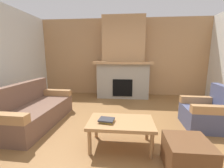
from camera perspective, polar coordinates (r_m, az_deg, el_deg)
ground at (r=2.98m, az=2.75°, el=-17.80°), size 9.00×9.00×0.00m
wall_back_wood_panel at (r=5.62m, az=4.28°, el=9.91°), size 6.00×0.12×2.70m
fireplace at (r=5.25m, az=4.17°, el=7.82°), size 1.90×0.82×2.70m
couch at (r=3.62m, az=-27.40°, el=-8.88°), size 0.90×1.83×0.85m
armchair at (r=3.60m, az=32.07°, el=-9.27°), size 0.79×0.79×0.85m
coffee_table at (r=2.43m, az=3.34°, el=-14.82°), size 1.00×0.60×0.43m
ottoman at (r=2.28m, az=26.28°, el=-22.83°), size 0.52×0.52×0.40m
book_stack_near_edge at (r=2.36m, az=-1.98°, el=-13.45°), size 0.25×0.21×0.05m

